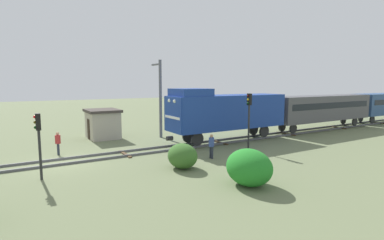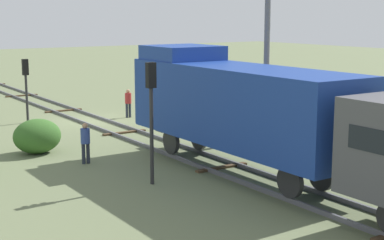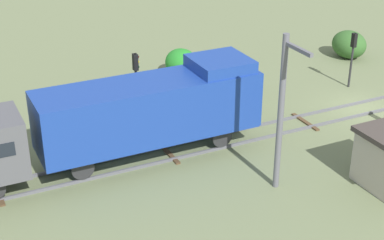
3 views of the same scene
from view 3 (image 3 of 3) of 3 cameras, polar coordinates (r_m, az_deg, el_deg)
name	(u,v)px [view 3 (image 3 of 3)]	position (r m, az deg, el deg)	size (l,w,h in m)	color
ground_plane	(363,109)	(36.69, 16.29, 1.02)	(153.22, 153.22, 0.00)	#66704C
railway_track	(364,108)	(36.66, 16.31, 1.13)	(2.40, 102.15, 0.16)	#595960
locomotive	(153,108)	(28.75, -3.77, 1.21)	(2.90, 11.60, 4.60)	navy
traffic_signal_near	(353,50)	(38.94, 15.35, 6.59)	(0.32, 0.34, 3.62)	#262628
traffic_signal_mid	(136,78)	(31.71, -5.43, 4.08)	(0.32, 0.34, 4.41)	#262628
worker_by_signal	(198,95)	(34.67, 0.55, 2.45)	(0.38, 0.38, 1.70)	#262B38
catenary_mast	(282,110)	(25.96, 8.70, 0.97)	(1.94, 0.28, 7.37)	#595960
bush_near	(349,44)	(45.00, 14.98, 7.10)	(2.77, 2.27, 2.02)	#305A26
bush_mid	(182,63)	(39.92, -1.02, 5.56)	(2.61, 2.14, 1.90)	#237E26
bush_far	(232,84)	(36.87, 3.86, 3.46)	(2.12, 1.73, 1.54)	#366226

